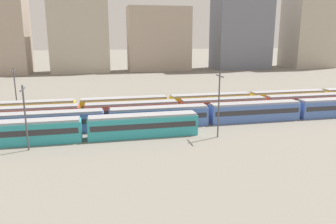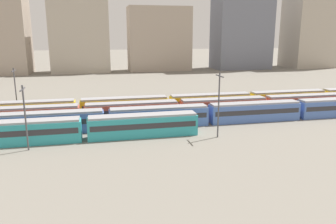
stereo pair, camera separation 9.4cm
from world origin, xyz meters
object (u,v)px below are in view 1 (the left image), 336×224
Objects in this scene: train_track_2 at (179,109)px; catenary_pole_2 at (25,115)px; train_track_0 at (21,132)px; train_track_1 at (159,117)px; catenary_pole_0 at (219,102)px; catenary_pole_1 at (15,90)px; train_track_3 at (169,104)px.

train_track_2 is 11.68× the size of catenary_pole_2.
train_track_1 is at bearing 12.97° from train_track_0.
catenary_pole_0 is at bearing -5.80° from train_track_0.
catenary_pole_0 is 41.34m from catenary_pole_1.
catenary_pole_2 is at bearing -75.09° from catenary_pole_1.
train_track_3 is 11.68× the size of catenary_pole_2.
catenary_pole_1 is 22.54m from catenary_pole_2.
train_track_1 and train_track_2 have the same top height.
catenary_pole_1 is (-26.90, 13.46, 3.66)m from train_track_1.
catenary_pole_2 is at bearing -152.67° from train_track_2.
train_track_0 is 5.56× the size of catenary_pole_1.
catenary_pole_2 is (1.47, -3.12, 3.46)m from train_track_0.
train_track_2 is at bearing 27.33° from catenary_pole_2.
catenary_pole_0 is (4.15, -18.73, 4.02)m from train_track_3.
train_track_3 is (-0.98, 5.20, 0.00)m from train_track_2.
train_track_2 is 11.22× the size of catenary_pole_1.
train_track_3 is at bearing 68.59° from train_track_1.
train_track_1 is 8.72× the size of catenary_pole_0.
catenary_pole_2 is (-26.16, -13.52, 3.46)m from train_track_2.
train_track_1 is at bearing -26.58° from catenary_pole_1.
train_track_1 is (22.58, 5.20, 0.00)m from train_track_0.
train_track_1 is 9.72× the size of catenary_pole_2.
train_track_1 is at bearing 21.52° from catenary_pole_2.
catenary_pole_0 is (3.17, -13.53, 4.02)m from train_track_2.
train_track_1 is 0.83× the size of train_track_2.
train_track_3 is at bearing 100.69° from train_track_2.
train_track_3 is (4.08, 10.40, 0.00)m from train_track_1.
catenary_pole_1 is at bearing 148.19° from catenary_pole_0.
train_track_1 is 9.33× the size of catenary_pole_1.
train_track_3 is at bearing 102.49° from catenary_pole_0.
catenary_pole_1 is at bearing 153.42° from train_track_1.
train_track_2 is 1.00× the size of train_track_3.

